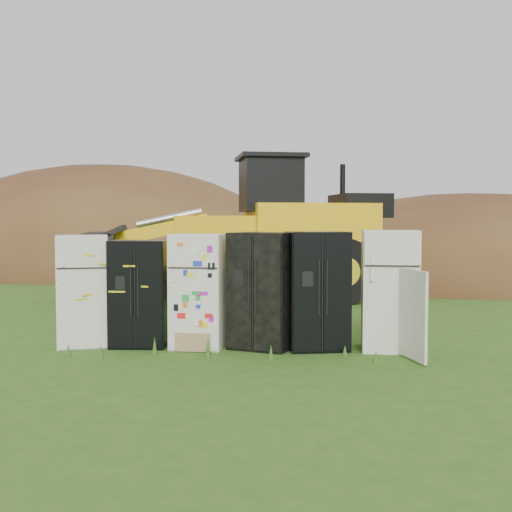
{
  "coord_description": "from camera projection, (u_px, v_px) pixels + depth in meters",
  "views": [
    {
      "loc": [
        0.99,
        -10.05,
        2.03
      ],
      "look_at": [
        0.15,
        2.0,
        1.34
      ],
      "focal_mm": 45.0,
      "sensor_mm": 36.0,
      "label": 1
    }
  ],
  "objects": [
    {
      "name": "fridge_open_door",
      "position": [
        390.0,
        290.0,
        9.97
      ],
      "size": [
        0.89,
        0.83,
        1.87
      ],
      "primitive_type": null,
      "rotation": [
        0.0,
        0.0,
        -0.05
      ],
      "color": "silver",
      "rests_on": "ground"
    },
    {
      "name": "fridge_sticker",
      "position": [
        198.0,
        291.0,
        10.15
      ],
      "size": [
        0.84,
        0.79,
        1.8
      ],
      "primitive_type": null,
      "rotation": [
        0.0,
        0.0,
        -0.06
      ],
      "color": "white",
      "rests_on": "ground"
    },
    {
      "name": "fridge_black_right",
      "position": [
        317.0,
        290.0,
        10.04
      ],
      "size": [
        1.05,
        0.93,
        1.84
      ],
      "primitive_type": null,
      "rotation": [
        0.0,
        0.0,
        0.19
      ],
      "color": "black",
      "rests_on": "ground"
    },
    {
      "name": "wheel_loader",
      "position": [
        235.0,
        228.0,
        16.19
      ],
      "size": [
        8.06,
        4.67,
        3.66
      ],
      "primitive_type": null,
      "rotation": [
        0.0,
        0.0,
        0.22
      ],
      "color": "gold",
      "rests_on": "ground"
    },
    {
      "name": "dirt_mound_left",
      "position": [
        103.0,
        270.0,
        25.93
      ],
      "size": [
        15.86,
        11.9,
        8.47
      ],
      "primitive_type": "ellipsoid",
      "color": "#432115",
      "rests_on": "ground"
    },
    {
      "name": "dirt_mound_right",
      "position": [
        467.0,
        281.0,
        21.18
      ],
      "size": [
        13.81,
        10.13,
        5.81
      ],
      "primitive_type": "ellipsoid",
      "color": "#432115",
      "rests_on": "ground"
    },
    {
      "name": "fridge_black_side",
      "position": [
        140.0,
        293.0,
        10.27
      ],
      "size": [
        0.9,
        0.72,
        1.7
      ],
      "primitive_type": null,
      "rotation": [
        0.0,
        0.0,
        0.02
      ],
      "color": "black",
      "rests_on": "ground"
    },
    {
      "name": "fridge_dark_mid",
      "position": [
        263.0,
        290.0,
        10.11
      ],
      "size": [
        1.13,
        1.03,
        1.83
      ],
      "primitive_type": null,
      "rotation": [
        0.0,
        0.0,
        -0.34
      ],
      "color": "black",
      "rests_on": "ground"
    },
    {
      "name": "fridge_leftmost",
      "position": [
        83.0,
        291.0,
        10.3
      ],
      "size": [
        0.98,
        0.96,
        1.78
      ],
      "primitive_type": null,
      "rotation": [
        0.0,
        0.0,
        0.31
      ],
      "color": "silver",
      "rests_on": "ground"
    },
    {
      "name": "dirt_mound_back",
      "position": [
        295.0,
        266.0,
        28.19
      ],
      "size": [
        17.64,
        11.76,
        5.41
      ],
      "primitive_type": "ellipsoid",
      "color": "#432115",
      "rests_on": "ground"
    },
    {
      "name": "ground",
      "position": [
        238.0,
        347.0,
        10.2
      ],
      "size": [
        120.0,
        120.0,
        0.0
      ],
      "primitive_type": "plane",
      "color": "#275516",
      "rests_on": "ground"
    }
  ]
}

